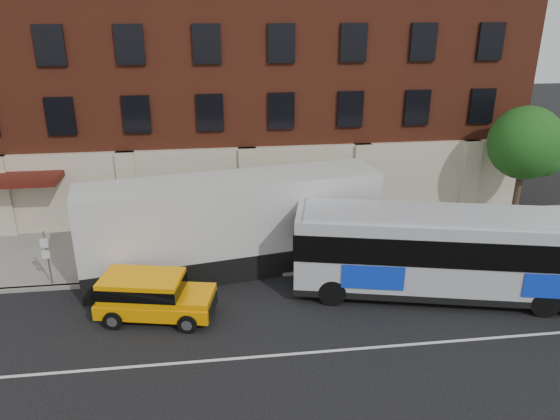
{
  "coord_description": "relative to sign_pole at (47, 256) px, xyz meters",
  "views": [
    {
      "loc": [
        -1.63,
        -13.83,
        10.82
      ],
      "look_at": [
        0.86,
        5.5,
        3.2
      ],
      "focal_mm": 33.67,
      "sensor_mm": 36.0,
      "label": 1
    }
  ],
  "objects": [
    {
      "name": "ground",
      "position": [
        8.5,
        -6.15,
        -1.45
      ],
      "size": [
        120.0,
        120.0,
        0.0
      ],
      "primitive_type": "plane",
      "color": "black",
      "rests_on": "ground"
    },
    {
      "name": "sidewalk",
      "position": [
        8.5,
        2.85,
        -1.38
      ],
      "size": [
        60.0,
        6.0,
        0.15
      ],
      "primitive_type": "cube",
      "color": "gray",
      "rests_on": "ground"
    },
    {
      "name": "kerb",
      "position": [
        8.5,
        -0.15,
        -1.38
      ],
      "size": [
        60.0,
        0.25,
        0.15
      ],
      "primitive_type": "cube",
      "color": "gray",
      "rests_on": "ground"
    },
    {
      "name": "lane_line",
      "position": [
        8.5,
        -5.65,
        -1.45
      ],
      "size": [
        60.0,
        0.12,
        0.01
      ],
      "primitive_type": "cube",
      "color": "silver",
      "rests_on": "ground"
    },
    {
      "name": "building",
      "position": [
        8.49,
        10.77,
        6.13
      ],
      "size": [
        30.0,
        12.1,
        15.0
      ],
      "color": "maroon",
      "rests_on": "sidewalk"
    },
    {
      "name": "sign_pole",
      "position": [
        0.0,
        0.0,
        0.0
      ],
      "size": [
        0.3,
        0.2,
        2.5
      ],
      "color": "gray",
      "rests_on": "ground"
    },
    {
      "name": "street_tree",
      "position": [
        22.04,
        3.34,
        2.96
      ],
      "size": [
        3.6,
        3.6,
        6.2
      ],
      "color": "#3A2B1D",
      "rests_on": "sidewalk"
    },
    {
      "name": "city_bus",
      "position": [
        16.16,
        -2.69,
        0.49
      ],
      "size": [
        13.1,
        5.61,
        3.51
      ],
      "color": "#ACB0B5",
      "rests_on": "ground"
    },
    {
      "name": "yellow_suv",
      "position": [
        4.3,
        -2.77,
        -0.48
      ],
      "size": [
        4.57,
        2.61,
        1.7
      ],
      "color": "#FF9A00",
      "rests_on": "ground"
    },
    {
      "name": "shipping_container",
      "position": [
        7.53,
        0.65,
        0.62
      ],
      "size": [
        12.82,
        4.7,
        4.19
      ],
      "color": "black",
      "rests_on": "ground"
    }
  ]
}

